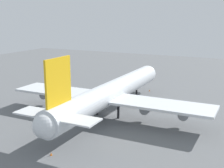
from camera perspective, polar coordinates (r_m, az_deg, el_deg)
name	(u,v)px	position (r m, az deg, el deg)	size (l,w,h in m)	color
ground_plane	(112,113)	(91.95, 0.00, -5.63)	(275.50, 275.50, 0.00)	slate
cargo_airplane	(112,92)	(89.77, -0.08, -1.63)	(68.87, 61.50, 20.57)	silver
safety_cone_nose	(149,90)	(118.92, 7.17, -1.22)	(0.45, 0.45, 0.64)	orange
safety_cone_tail	(51,154)	(67.10, -11.56, -12.96)	(0.49, 0.49, 0.69)	orange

